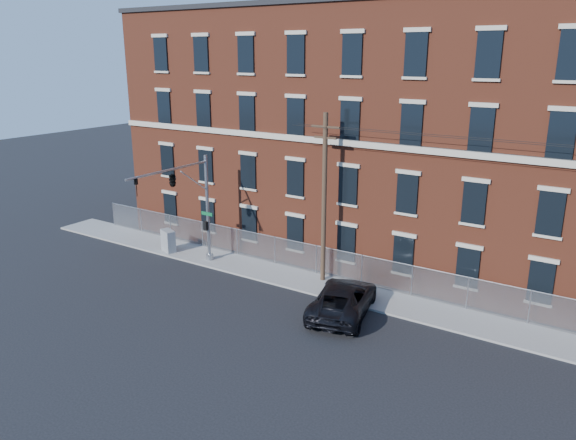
% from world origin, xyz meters
% --- Properties ---
extents(ground, '(140.00, 140.00, 0.00)m').
position_xyz_m(ground, '(0.00, 0.00, 0.00)').
color(ground, black).
rests_on(ground, ground).
extents(sidewalk, '(65.00, 3.00, 0.12)m').
position_xyz_m(sidewalk, '(12.00, 5.00, 0.06)').
color(sidewalk, '#98958F').
rests_on(sidewalk, ground).
extents(mill_building, '(55.30, 14.32, 16.30)m').
position_xyz_m(mill_building, '(12.00, 13.93, 8.15)').
color(mill_building, brown).
rests_on(mill_building, ground).
extents(chain_link_fence, '(59.06, 0.06, 1.85)m').
position_xyz_m(chain_link_fence, '(12.00, 6.30, 1.06)').
color(chain_link_fence, '#A5A8AD').
rests_on(chain_link_fence, ground).
extents(traffic_signal_mast, '(0.90, 6.75, 7.00)m').
position_xyz_m(traffic_signal_mast, '(-6.00, 2.18, 5.39)').
color(traffic_signal_mast, '#9EA0A5').
rests_on(traffic_signal_mast, ground).
extents(utility_pole_near, '(1.80, 0.28, 10.00)m').
position_xyz_m(utility_pole_near, '(2.00, 5.60, 5.34)').
color(utility_pole_near, '#463323').
rests_on(utility_pole_near, ground).
extents(pickup_truck, '(4.09, 6.48, 1.67)m').
position_xyz_m(pickup_truck, '(5.05, 2.38, 0.83)').
color(pickup_truck, black).
rests_on(pickup_truck, ground).
extents(utility_cabinet, '(1.34, 1.00, 1.50)m').
position_xyz_m(utility_cabinet, '(-9.45, 4.20, 0.87)').
color(utility_cabinet, gray).
rests_on(utility_cabinet, sidewalk).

